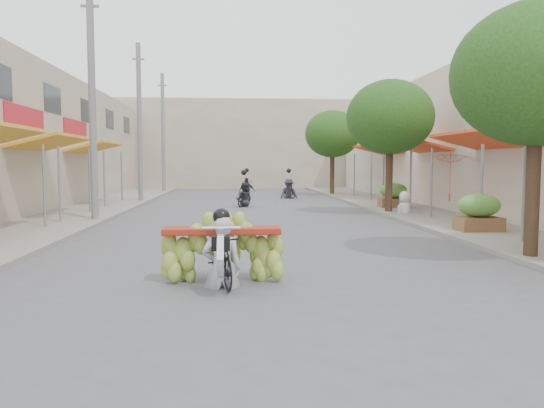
{
  "coord_description": "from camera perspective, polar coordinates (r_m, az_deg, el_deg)",
  "views": [
    {
      "loc": [
        -0.69,
        -6.36,
        2.02
      ],
      "look_at": [
        0.18,
        5.47,
        1.1
      ],
      "focal_mm": 35.0,
      "sensor_mm": 36.0,
      "label": 1
    }
  ],
  "objects": [
    {
      "name": "ground",
      "position": [
        6.71,
        1.95,
        -13.09
      ],
      "size": [
        120.0,
        120.0,
        0.0
      ],
      "primitive_type": "plane",
      "color": "#55555A",
      "rests_on": "ground"
    },
    {
      "name": "sidewalk_left",
      "position": [
        22.36,
        -20.56,
        -0.87
      ],
      "size": [
        4.0,
        60.0,
        0.12
      ],
      "primitive_type": "cube",
      "color": "gray",
      "rests_on": "ground"
    },
    {
      "name": "sidewalk_right",
      "position": [
        22.79,
        15.56,
        -0.66
      ],
      "size": [
        4.0,
        60.0,
        0.12
      ],
      "primitive_type": "cube",
      "color": "gray",
      "rests_on": "ground"
    },
    {
      "name": "far_building",
      "position": [
        44.39,
        -3.31,
        6.35
      ],
      "size": [
        20.0,
        6.0,
        7.0
      ],
      "primitive_type": "cube",
      "color": "#B0A28B",
      "rests_on": "ground"
    },
    {
      "name": "utility_pole_mid",
      "position": [
        19.06,
        -18.77,
        10.25
      ],
      "size": [
        0.6,
        0.24,
        8.0
      ],
      "color": "slate",
      "rests_on": "ground"
    },
    {
      "name": "utility_pole_far",
      "position": [
        27.84,
        -14.07,
        8.44
      ],
      "size": [
        0.6,
        0.24,
        8.0
      ],
      "color": "slate",
      "rests_on": "ground"
    },
    {
      "name": "utility_pole_back",
      "position": [
        36.72,
        -11.64,
        7.48
      ],
      "size": [
        0.6,
        0.24,
        8.0
      ],
      "color": "slate",
      "rests_on": "ground"
    },
    {
      "name": "street_tree_near",
      "position": [
        12.15,
        26.62,
        12.32
      ],
      "size": [
        3.4,
        3.4,
        5.25
      ],
      "color": "#3A2719",
      "rests_on": "ground"
    },
    {
      "name": "street_tree_mid",
      "position": [
        21.33,
        12.59,
        9.08
      ],
      "size": [
        3.4,
        3.4,
        5.25
      ],
      "color": "#3A2719",
      "rests_on": "ground"
    },
    {
      "name": "street_tree_far",
      "position": [
        32.98,
        6.52,
        7.48
      ],
      "size": [
        3.4,
        3.4,
        5.25
      ],
      "color": "#3A2719",
      "rests_on": "ground"
    },
    {
      "name": "produce_crate_mid",
      "position": [
        15.98,
        21.37,
        -0.56
      ],
      "size": [
        1.2,
        0.88,
        1.16
      ],
      "color": "brown",
      "rests_on": "ground"
    },
    {
      "name": "produce_crate_far",
      "position": [
        23.43,
        12.93,
        1.13
      ],
      "size": [
        1.2,
        0.88,
        1.16
      ],
      "color": "brown",
      "rests_on": "ground"
    },
    {
      "name": "banana_motorbike",
      "position": [
        8.83,
        -5.42,
        -3.97
      ],
      "size": [
        2.2,
        1.76,
        2.19
      ],
      "color": "black",
      "rests_on": "ground"
    },
    {
      "name": "market_umbrella",
      "position": [
        17.24,
        18.74,
        5.37
      ],
      "size": [
        1.8,
        1.8,
        1.54
      ],
      "rotation": [
        0.0,
        0.0,
        0.06
      ],
      "color": "red",
      "rests_on": "ground"
    },
    {
      "name": "pedestrian",
      "position": [
        20.91,
        14.14,
        1.37
      ],
      "size": [
        0.95,
        0.79,
        1.66
      ],
      "rotation": [
        0.0,
        0.0,
        3.59
      ],
      "color": "white",
      "rests_on": "ground"
    },
    {
      "name": "bg_motorbike_a",
      "position": [
        24.48,
        -3.04,
        1.45
      ],
      "size": [
        1.08,
        1.7,
        1.95
      ],
      "color": "black",
      "rests_on": "ground"
    },
    {
      "name": "bg_motorbike_b",
      "position": [
        30.12,
        1.81,
        2.26
      ],
      "size": [
        1.19,
        1.58,
        1.95
      ],
      "color": "black",
      "rests_on": "ground"
    },
    {
      "name": "bg_motorbike_c",
      "position": [
        32.14,
        -2.73,
        2.26
      ],
      "size": [
        1.0,
        1.65,
        1.95
      ],
      "color": "black",
      "rests_on": "ground"
    }
  ]
}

